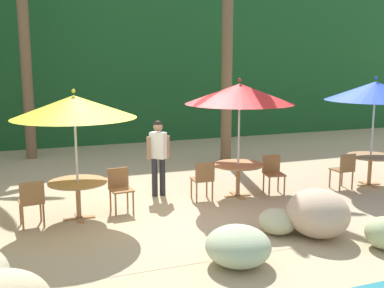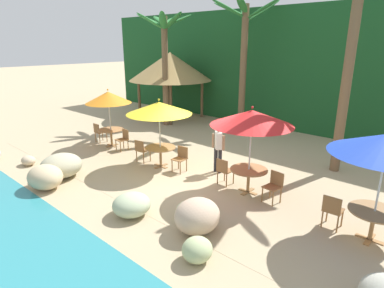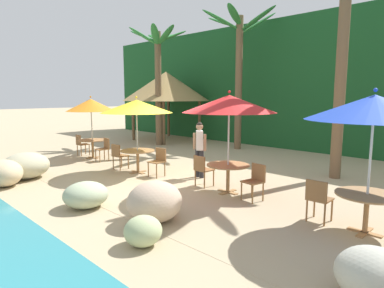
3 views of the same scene
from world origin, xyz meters
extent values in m
plane|color=tan|center=(0.00, 0.00, 0.00)|extent=(120.00, 120.00, 0.00)
cube|color=tan|center=(0.00, 0.00, 0.00)|extent=(18.00, 5.20, 0.01)
cube|color=#194C23|center=(0.00, 9.00, 3.00)|extent=(28.00, 2.40, 6.00)
ellipsoid|color=#CAAA8E|center=(1.99, -2.29, 0.41)|extent=(1.03, 1.13, 0.82)
ellipsoid|color=#ADBC93|center=(0.22, -2.84, 0.29)|extent=(0.97, 1.00, 0.58)
ellipsoid|color=#C0C096|center=(1.40, -1.94, 0.22)|extent=(0.63, 0.71, 0.43)
ellipsoid|color=#B0BE86|center=(2.69, -3.11, 0.26)|extent=(0.63, 0.65, 0.51)
ellipsoid|color=#CBB48A|center=(-3.04, -3.58, 0.37)|extent=(1.18, 0.99, 0.74)
ellipsoid|color=#D0B692|center=(-5.47, -3.10, 0.18)|extent=(0.58, 0.47, 0.35)
ellipsoid|color=#B8B28F|center=(-3.53, -2.81, 0.40)|extent=(1.26, 1.36, 0.79)
cylinder|color=silver|center=(-5.14, 0.29, 1.11)|extent=(0.04, 0.04, 2.22)
cone|color=orange|center=(-5.14, 0.29, 2.12)|extent=(1.90, 1.90, 0.48)
sphere|color=orange|center=(-5.14, 0.29, 2.43)|extent=(0.07, 0.07, 0.07)
cube|color=#A37547|center=(-5.14, 0.29, 0.01)|extent=(0.60, 0.12, 0.03)
cube|color=#A37547|center=(-5.14, 0.29, 0.01)|extent=(0.12, 0.60, 0.03)
cylinder|color=#A37547|center=(-5.14, 0.29, 0.37)|extent=(0.09, 0.09, 0.71)
cylinder|color=#A37547|center=(-5.14, 0.29, 0.72)|extent=(1.10, 1.10, 0.03)
cylinder|color=olive|center=(-4.14, 0.01, 0.23)|extent=(0.04, 0.04, 0.45)
cylinder|color=olive|center=(-4.49, 0.05, 0.23)|extent=(0.04, 0.04, 0.45)
cylinder|color=olive|center=(-4.10, 0.37, 0.23)|extent=(0.04, 0.04, 0.45)
cylinder|color=olive|center=(-4.46, 0.40, 0.23)|extent=(0.04, 0.04, 0.45)
cube|color=olive|center=(-4.30, 0.21, 0.47)|extent=(0.46, 0.46, 0.03)
cube|color=olive|center=(-4.28, 0.41, 0.66)|extent=(0.42, 0.07, 0.42)
cylinder|color=olive|center=(-6.16, 0.50, 0.23)|extent=(0.04, 0.04, 0.45)
cylinder|color=olive|center=(-5.81, 0.49, 0.23)|extent=(0.04, 0.04, 0.45)
cylinder|color=olive|center=(-6.18, 0.15, 0.23)|extent=(0.04, 0.04, 0.45)
cylinder|color=olive|center=(-5.82, 0.13, 0.23)|extent=(0.04, 0.04, 0.45)
cube|color=olive|center=(-5.99, 0.32, 0.47)|extent=(0.44, 0.44, 0.03)
cube|color=olive|center=(-6.00, 0.12, 0.66)|extent=(0.42, 0.05, 0.42)
cylinder|color=silver|center=(-1.75, 0.02, 1.12)|extent=(0.04, 0.04, 2.25)
cone|color=yellow|center=(-1.75, 0.02, 2.15)|extent=(2.28, 2.28, 0.41)
sphere|color=yellow|center=(-1.75, 0.02, 2.44)|extent=(0.07, 0.07, 0.07)
cube|color=#A37547|center=(-1.75, 0.02, 0.01)|extent=(0.60, 0.12, 0.03)
cube|color=#A37547|center=(-1.75, 0.02, 0.01)|extent=(0.12, 0.60, 0.03)
cylinder|color=#A37547|center=(-1.75, 0.02, 0.37)|extent=(0.09, 0.09, 0.71)
cylinder|color=#A37547|center=(-1.75, 0.02, 0.72)|extent=(1.10, 1.10, 0.03)
cylinder|color=olive|center=(-0.71, -0.05, 0.23)|extent=(0.04, 0.04, 0.45)
cylinder|color=olive|center=(-1.06, -0.09, 0.23)|extent=(0.04, 0.04, 0.45)
cylinder|color=olive|center=(-0.75, 0.30, 0.23)|extent=(0.04, 0.04, 0.45)
cylinder|color=olive|center=(-1.10, 0.27, 0.23)|extent=(0.04, 0.04, 0.45)
cube|color=olive|center=(-0.91, 0.11, 0.47)|extent=(0.46, 0.46, 0.03)
cube|color=olive|center=(-0.93, 0.31, 0.66)|extent=(0.42, 0.08, 0.42)
cylinder|color=olive|center=(-2.79, 0.08, 0.23)|extent=(0.04, 0.04, 0.45)
cylinder|color=olive|center=(-2.44, 0.12, 0.23)|extent=(0.04, 0.04, 0.45)
cylinder|color=olive|center=(-2.75, -0.27, 0.23)|extent=(0.04, 0.04, 0.45)
cylinder|color=olive|center=(-2.40, -0.23, 0.23)|extent=(0.04, 0.04, 0.45)
cube|color=olive|center=(-2.60, -0.07, 0.47)|extent=(0.46, 0.46, 0.03)
cube|color=olive|center=(-2.57, -0.27, 0.66)|extent=(0.42, 0.08, 0.42)
cylinder|color=silver|center=(1.74, 0.31, 1.19)|extent=(0.04, 0.04, 2.38)
cone|color=red|center=(1.74, 0.31, 2.28)|extent=(2.36, 2.36, 0.43)
sphere|color=red|center=(1.74, 0.31, 2.58)|extent=(0.07, 0.07, 0.07)
cube|color=#A37547|center=(1.74, 0.31, 0.01)|extent=(0.60, 0.12, 0.03)
cube|color=#A37547|center=(1.74, 0.31, 0.01)|extent=(0.12, 0.60, 0.03)
cylinder|color=#A37547|center=(1.74, 0.31, 0.37)|extent=(0.09, 0.09, 0.71)
cylinder|color=#A37547|center=(1.74, 0.31, 0.72)|extent=(1.10, 1.10, 0.03)
cylinder|color=olive|center=(2.73, -0.02, 0.23)|extent=(0.04, 0.04, 0.45)
cylinder|color=olive|center=(2.38, 0.03, 0.23)|extent=(0.04, 0.04, 0.45)
cylinder|color=olive|center=(2.78, 0.33, 0.23)|extent=(0.04, 0.04, 0.45)
cylinder|color=olive|center=(2.43, 0.39, 0.23)|extent=(0.04, 0.04, 0.45)
cube|color=olive|center=(2.58, 0.18, 0.47)|extent=(0.48, 0.48, 0.03)
cube|color=olive|center=(2.61, 0.38, 0.66)|extent=(0.42, 0.10, 0.42)
cylinder|color=olive|center=(0.72, 0.52, 0.23)|extent=(0.04, 0.04, 0.45)
cylinder|color=olive|center=(1.08, 0.51, 0.23)|extent=(0.04, 0.04, 0.45)
cylinder|color=olive|center=(0.71, 0.17, 0.23)|extent=(0.04, 0.04, 0.45)
cylinder|color=olive|center=(1.06, 0.15, 0.23)|extent=(0.04, 0.04, 0.45)
cube|color=olive|center=(0.89, 0.34, 0.47)|extent=(0.43, 0.43, 0.03)
cube|color=olive|center=(0.88, 0.14, 0.66)|extent=(0.42, 0.05, 0.42)
cylinder|color=silver|center=(5.14, 0.05, 1.19)|extent=(0.04, 0.04, 2.38)
cube|color=#A37547|center=(5.14, 0.05, 0.01)|extent=(0.60, 0.12, 0.03)
cube|color=#A37547|center=(5.14, 0.05, 0.01)|extent=(0.12, 0.60, 0.03)
cylinder|color=#A37547|center=(5.14, 0.05, 0.37)|extent=(0.09, 0.09, 0.71)
cylinder|color=#A37547|center=(5.14, 0.05, 0.72)|extent=(1.10, 1.10, 0.03)
cylinder|color=olive|center=(4.11, 0.20, 0.23)|extent=(0.04, 0.04, 0.45)
cylinder|color=olive|center=(4.47, 0.21, 0.23)|extent=(0.04, 0.04, 0.45)
cylinder|color=olive|center=(4.12, -0.16, 0.23)|extent=(0.04, 0.04, 0.45)
cylinder|color=olive|center=(4.48, -0.15, 0.23)|extent=(0.04, 0.04, 0.45)
cube|color=olive|center=(4.29, 0.02, 0.47)|extent=(0.43, 0.43, 0.03)
cube|color=olive|center=(4.30, -0.18, 0.66)|extent=(0.42, 0.05, 0.42)
cylinder|color=brown|center=(-6.10, 4.50, 2.78)|extent=(0.32, 0.32, 5.56)
ellipsoid|color=#2D7A38|center=(-5.37, 4.40, 5.31)|extent=(1.39, 0.54, 0.82)
ellipsoid|color=#2D7A38|center=(-5.71, 5.13, 5.37)|extent=(1.05, 1.40, 0.66)
ellipsoid|color=#2D7A38|center=(-6.30, 5.21, 5.42)|extent=(0.74, 1.50, 0.53)
ellipsoid|color=#2D7A38|center=(-6.78, 4.79, 5.42)|extent=(1.48, 0.89, 0.53)
ellipsoid|color=#2D7A38|center=(-6.74, 4.13, 5.37)|extent=(1.40, 1.02, 0.67)
ellipsoid|color=#2D7A38|center=(-6.40, 3.82, 5.32)|extent=(0.87, 1.39, 0.80)
ellipsoid|color=#2D7A38|center=(-5.60, 3.95, 5.30)|extent=(1.17, 1.23, 0.85)
cylinder|color=brown|center=(-2.47, 6.26, 3.00)|extent=(0.32, 0.32, 6.01)
ellipsoid|color=#2D7A38|center=(-1.57, 6.35, 5.78)|extent=(1.70, 0.53, 0.91)
ellipsoid|color=#2D7A38|center=(-1.95, 7.00, 5.74)|extent=(1.22, 1.54, 1.03)
ellipsoid|color=#2D7A38|center=(-3.01, 6.98, 5.74)|extent=(1.27, 1.52, 1.01)
ellipsoid|color=#2D7A38|center=(-3.37, 6.17, 5.82)|extent=(1.76, 0.52, 0.76)
ellipsoid|color=#2D7A38|center=(-2.95, 5.49, 5.79)|extent=(1.21, 1.63, 0.85)
ellipsoid|color=#2D7A38|center=(-2.13, 5.42, 5.86)|extent=(1.00, 1.78, 0.63)
cylinder|color=brown|center=(3.05, 3.85, 3.21)|extent=(0.32, 0.32, 6.42)
cylinder|color=brown|center=(-8.57, 7.31, 1.10)|extent=(0.16, 0.16, 2.20)
cylinder|color=brown|center=(-5.94, 7.31, 1.10)|extent=(0.16, 0.16, 2.20)
cylinder|color=brown|center=(-8.57, 4.69, 1.10)|extent=(0.16, 0.16, 2.20)
cylinder|color=brown|center=(-5.94, 4.69, 1.10)|extent=(0.16, 0.16, 2.20)
cone|color=#9E7F4C|center=(-7.26, 6.00, 2.99)|extent=(4.77, 4.77, 1.58)
cylinder|color=#232328|center=(0.01, 0.97, 0.43)|extent=(0.13, 0.13, 0.86)
cylinder|color=#232328|center=(0.19, 0.97, 0.43)|extent=(0.13, 0.13, 0.86)
cube|color=silver|center=(0.10, 0.97, 1.15)|extent=(0.38, 0.38, 0.58)
cylinder|color=#9E7051|center=(-0.12, 0.97, 1.10)|extent=(0.08, 0.08, 0.50)
cylinder|color=#9E7051|center=(0.32, 0.97, 1.10)|extent=(0.08, 0.08, 0.50)
sphere|color=#9E7051|center=(0.10, 0.97, 1.56)|extent=(0.21, 0.21, 0.21)
sphere|color=black|center=(0.10, 0.97, 1.61)|extent=(0.18, 0.18, 0.18)
camera|label=1|loc=(-2.62, -8.56, 2.96)|focal=42.83mm
camera|label=2|loc=(6.35, -7.37, 4.27)|focal=30.19mm
camera|label=3|loc=(7.02, -6.30, 2.49)|focal=31.45mm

